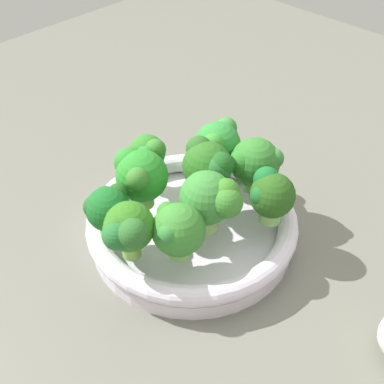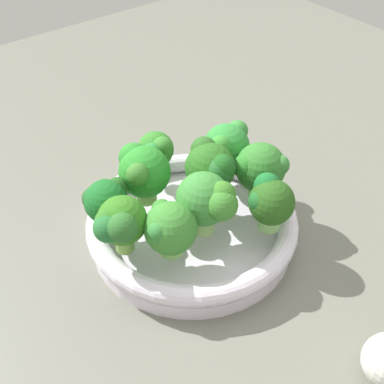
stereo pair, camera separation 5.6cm
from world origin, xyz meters
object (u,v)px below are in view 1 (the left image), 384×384
at_px(broccoli_floret_1, 211,199).
at_px(broccoli_floret_6, 107,208).
at_px(broccoli_floret_9, 177,230).
at_px(broccoli_floret_7, 218,144).
at_px(broccoli_floret_5, 146,155).
at_px(broccoli_floret_2, 140,175).
at_px(broccoli_floret_8, 209,167).
at_px(broccoli_floret_0, 271,194).
at_px(broccoli_floret_3, 127,229).
at_px(bowl, 192,226).
at_px(broccoli_floret_4, 252,162).

distance_m(broccoli_floret_1, broccoli_floret_6, 0.11).
bearing_deg(broccoli_floret_9, broccoli_floret_7, -63.30).
xyz_separation_m(broccoli_floret_5, broccoli_floret_9, (-0.11, 0.06, 0.00)).
xyz_separation_m(broccoli_floret_2, broccoli_floret_7, (-0.02, -0.11, -0.01)).
height_order(broccoli_floret_7, broccoli_floret_8, broccoli_floret_8).
bearing_deg(broccoli_floret_0, broccoli_floret_3, 66.11).
xyz_separation_m(broccoli_floret_5, broccoli_floret_6, (-0.04, 0.09, 0.00)).
relative_size(broccoli_floret_0, broccoli_floret_8, 0.82).
xyz_separation_m(broccoli_floret_1, broccoli_floret_7, (0.07, -0.08, -0.01)).
bearing_deg(broccoli_floret_2, broccoli_floret_9, 162.86).
bearing_deg(bowl, broccoli_floret_8, -83.26).
relative_size(broccoli_floret_3, broccoli_floret_4, 1.02).
distance_m(broccoli_floret_5, broccoli_floret_8, 0.08).
distance_m(bowl, broccoli_floret_2, 0.08).
bearing_deg(broccoli_floret_6, bowl, -116.75).
distance_m(broccoli_floret_1, broccoli_floret_8, 0.05).
bearing_deg(broccoli_floret_4, broccoli_floret_8, 67.57).
height_order(broccoli_floret_5, broccoli_floret_9, broccoli_floret_9).
bearing_deg(broccoli_floret_8, broccoli_floret_1, 135.56).
bearing_deg(broccoli_floret_3, broccoli_floret_2, -50.06).
bearing_deg(broccoli_floret_5, broccoli_floret_8, -164.61).
distance_m(bowl, broccoli_floret_3, 0.11).
height_order(broccoli_floret_2, broccoli_floret_4, broccoli_floret_2).
bearing_deg(broccoli_floret_9, broccoli_floret_3, 52.16).
bearing_deg(broccoli_floret_2, broccoli_floret_0, -146.10).
bearing_deg(broccoli_floret_7, broccoli_floret_1, 128.24).
bearing_deg(bowl, broccoli_floret_7, -66.52).
distance_m(broccoli_floret_2, broccoli_floret_6, 0.05).
relative_size(broccoli_floret_8, broccoli_floret_9, 1.21).
bearing_deg(broccoli_floret_9, broccoli_floret_0, -107.74).
xyz_separation_m(broccoli_floret_2, broccoli_floret_3, (-0.05, 0.06, 0.00)).
distance_m(broccoli_floret_4, broccoli_floret_5, 0.12).
height_order(broccoli_floret_2, broccoli_floret_8, broccoli_floret_8).
height_order(broccoli_floret_2, broccoli_floret_6, broccoli_floret_2).
relative_size(bowl, broccoli_floret_0, 3.93).
height_order(broccoli_floret_4, broccoli_floret_5, broccoli_floret_4).
bearing_deg(broccoli_floret_3, broccoli_floret_0, -113.89).
bearing_deg(broccoli_floret_0, broccoli_floret_6, 50.98).
bearing_deg(broccoli_floret_7, bowl, 113.48).
distance_m(broccoli_floret_5, broccoli_floret_6, 0.10).
distance_m(broccoli_floret_7, broccoli_floret_8, 0.06).
relative_size(broccoli_floret_2, broccoli_floret_4, 1.06).
distance_m(bowl, broccoli_floret_1, 0.07).
bearing_deg(broccoli_floret_6, broccoli_floret_7, -92.42).
bearing_deg(broccoli_floret_7, broccoli_floret_9, 116.70).
bearing_deg(broccoli_floret_5, broccoli_floret_7, -123.97).
height_order(broccoli_floret_2, broccoli_floret_3, broccoli_floret_2).
distance_m(broccoli_floret_0, broccoli_floret_9, 0.11).
bearing_deg(bowl, broccoli_floret_6, 63.25).
distance_m(broccoli_floret_1, broccoli_floret_7, 0.11).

